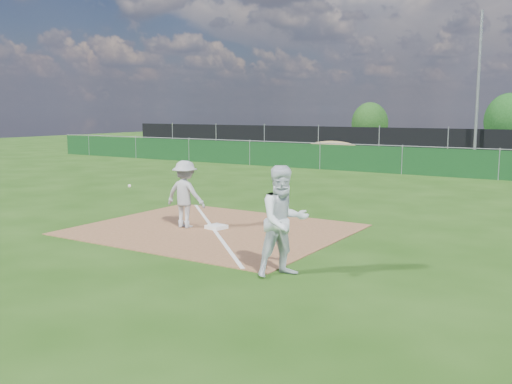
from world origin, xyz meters
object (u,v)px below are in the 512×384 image
at_px(runner, 284,221).
at_px(tree_left, 370,123).
at_px(tree_mid, 509,121).
at_px(first_base, 216,227).
at_px(play_at_first, 185,194).
at_px(car_left, 347,139).
at_px(car_mid, 463,144).
at_px(light_pole, 478,88).

xyz_separation_m(runner, tree_left, (-12.04, 35.27, 0.82)).
bearing_deg(tree_mid, first_base, -92.66).
bearing_deg(play_at_first, runner, -29.34).
bearing_deg(play_at_first, car_left, 105.16).
relative_size(car_left, car_mid, 1.10).
distance_m(play_at_first, car_left, 27.36).
height_order(light_pole, first_base, light_pole).
bearing_deg(play_at_first, tree_left, 103.76).
bearing_deg(light_pole, play_at_first, -95.74).
distance_m(light_pole, tree_left, 15.35).
bearing_deg(runner, tree_mid, 36.64).
relative_size(light_pole, runner, 4.22).
bearing_deg(runner, car_mid, 40.42).
xyz_separation_m(car_left, car_mid, (7.85, -0.46, -0.10)).
xyz_separation_m(car_mid, tree_left, (-8.79, 7.10, 1.02)).
relative_size(play_at_first, runner, 1.36).
bearing_deg(tree_left, first_base, -74.95).
xyz_separation_m(first_base, tree_left, (-8.81, 32.79, 1.70)).
relative_size(first_base, car_left, 0.08).
bearing_deg(car_left, tree_left, -8.42).
xyz_separation_m(light_pole, first_base, (-1.47, -21.62, -3.94)).
bearing_deg(tree_mid, car_mid, -102.64).
height_order(play_at_first, car_left, car_left).
height_order(play_at_first, car_mid, play_at_first).
bearing_deg(light_pole, first_base, -93.90).
bearing_deg(runner, car_left, 55.03).
distance_m(car_left, tree_left, 6.77).
relative_size(car_mid, tree_mid, 1.11).
relative_size(tree_left, tree_mid, 0.86).
height_order(car_left, tree_left, tree_left).
xyz_separation_m(first_base, tree_mid, (1.51, 32.54, 2.00)).
height_order(first_base, tree_left, tree_left).
height_order(play_at_first, runner, runner).
distance_m(runner, car_mid, 28.35).
relative_size(car_left, tree_mid, 1.23).
xyz_separation_m(play_at_first, car_left, (-7.16, 26.41, 0.03)).
xyz_separation_m(play_at_first, car_mid, (0.70, 25.94, -0.08)).
height_order(runner, car_mid, runner).
xyz_separation_m(light_pole, tree_mid, (0.04, 10.92, -1.94)).
bearing_deg(car_left, light_pole, -132.30).
distance_m(first_base, runner, 4.17).
xyz_separation_m(play_at_first, tree_left, (-8.09, 33.04, 0.94)).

